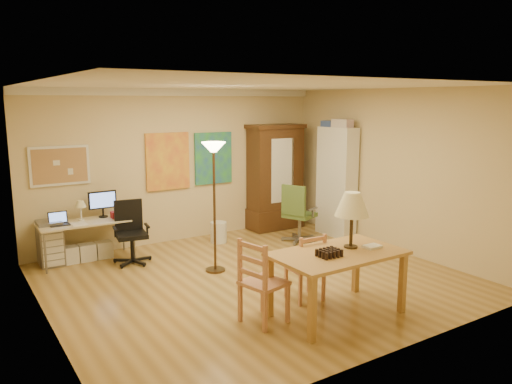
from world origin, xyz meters
TOP-DOWN VIEW (x-y plane):
  - floor at (0.00, 0.00)m, footprint 5.50×5.50m
  - crown_molding at (0.00, 2.46)m, footprint 5.50×0.08m
  - corkboard at (-2.05, 2.47)m, footprint 0.90×0.04m
  - art_panel_left at (-0.25, 2.47)m, footprint 0.80×0.04m
  - art_panel_right at (0.65, 2.47)m, footprint 0.75×0.04m
  - dining_table at (0.27, -1.48)m, footprint 1.54×0.93m
  - ladder_chair_back at (0.14, -0.96)m, footprint 0.43×0.42m
  - ladder_chair_left at (-0.70, -1.21)m, footprint 0.52×0.54m
  - torchiere_lamp at (-0.32, 0.62)m, footprint 0.35×0.35m
  - computer_desk at (-1.77, 2.15)m, footprint 1.42×0.62m
  - office_chair_black at (-1.23, 1.67)m, footprint 0.60×0.60m
  - office_chair_green at (1.67, 1.19)m, footprint 0.65×0.65m
  - drawer_cart at (-2.31, 2.24)m, footprint 0.35×0.42m
  - armoire at (1.89, 2.24)m, footprint 1.11×0.53m
  - bookshelf at (2.55, 1.20)m, footprint 0.30×0.81m
  - wastebin at (0.45, 1.94)m, footprint 0.30×0.30m

SIDE VIEW (x-z plane):
  - floor at x=0.00m, z-range 0.00..0.00m
  - wastebin at x=0.45m, z-range 0.00..0.37m
  - office_chair_black at x=-1.23m, z-range -0.23..0.75m
  - office_chair_green at x=1.67m, z-range -0.25..0.81m
  - drawer_cart at x=-2.31m, z-range 0.00..0.70m
  - computer_desk at x=-1.77m, z-range -0.14..0.93m
  - ladder_chair_back at x=0.14m, z-range -0.03..0.85m
  - ladder_chair_left at x=-0.70m, z-range -0.03..0.95m
  - armoire at x=1.89m, z-range -0.13..1.92m
  - dining_table at x=0.27m, z-range 0.19..1.63m
  - bookshelf at x=2.55m, z-range 0.00..2.02m
  - art_panel_left at x=-0.25m, z-range 0.95..1.95m
  - art_panel_right at x=0.65m, z-range 0.98..1.92m
  - corkboard at x=-2.05m, z-range 1.19..1.81m
  - torchiere_lamp at x=-0.32m, z-range 0.58..2.50m
  - crown_molding at x=0.00m, z-range 2.58..2.70m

